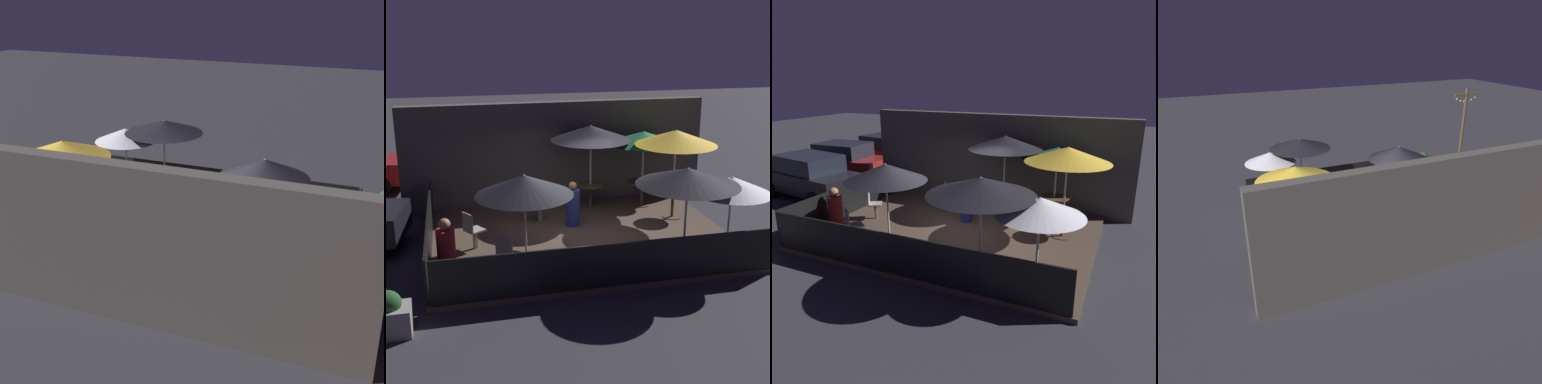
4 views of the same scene
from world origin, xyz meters
TOP-DOWN VIEW (x-y plane):
  - ground_plane at (0.00, 0.00)m, footprint 60.00×60.00m
  - patio_deck at (0.00, 0.00)m, footprint 7.53×5.72m
  - building_wall at (0.00, 3.09)m, footprint 9.13×0.36m
  - fence_front at (0.00, -2.82)m, footprint 7.33×0.05m
  - fence_side_left at (-3.72, 0.00)m, footprint 0.05×5.52m
  - patio_umbrella_0 at (2.82, 0.77)m, footprint 2.22×2.22m
  - patio_umbrella_1 at (2.34, 1.96)m, footprint 2.06×2.06m
  - patio_umbrella_2 at (0.75, 1.93)m, footprint 2.27×2.27m
  - patio_umbrella_3 at (2.83, -2.26)m, footprint 1.74×1.74m
  - patio_umbrella_4 at (1.70, -2.43)m, footprint 2.19×2.19m
  - patio_umbrella_5 at (-1.56, -1.04)m, footprint 2.21×2.21m
  - dining_table_0 at (2.82, 0.77)m, footprint 0.93×0.93m
  - dining_table_1 at (2.34, 1.96)m, footprint 0.89×0.89m
  - dining_table_2 at (0.75, 1.93)m, footprint 0.76×0.76m
  - patio_chair_0 at (-2.72, -0.20)m, footprint 0.55×0.55m
  - patio_chair_1 at (-0.90, 1.34)m, footprint 0.51×0.51m
  - patio_chair_2 at (-2.08, -1.89)m, footprint 0.56×0.56m
  - patron_0 at (-3.33, -1.13)m, footprint 0.53×0.53m
  - patron_1 at (-0.03, 0.79)m, footprint 0.45×0.45m

SIDE VIEW (x-z plane):
  - ground_plane at x=0.00m, z-range 0.00..0.00m
  - patio_deck at x=0.00m, z-range 0.00..0.12m
  - fence_front at x=0.00m, z-range 0.12..1.07m
  - fence_side_left at x=-3.72m, z-range 0.12..1.07m
  - patio_chair_0 at x=-2.72m, z-range 0.16..1.09m
  - patron_0 at x=-3.33m, z-range 0.05..1.21m
  - patio_chair_1 at x=-0.90m, z-range 0.17..1.12m
  - patio_chair_2 at x=-2.08m, z-range 0.17..1.12m
  - patron_1 at x=-0.03m, z-range 0.05..1.27m
  - dining_table_0 at x=2.82m, z-range 0.34..1.06m
  - dining_table_1 at x=2.34m, z-range 0.34..1.07m
  - dining_table_2 at x=0.75m, z-range 0.34..1.10m
  - building_wall at x=0.00m, z-range 0.00..3.13m
  - patio_umbrella_5 at x=-1.56m, z-range 0.89..2.89m
  - patio_umbrella_3 at x=2.83m, z-range 0.94..2.95m
  - patio_umbrella_1 at x=2.34m, z-range 1.06..3.29m
  - patio_umbrella_4 at x=1.70m, z-range 1.09..3.41m
  - patio_umbrella_0 at x=2.82m, z-range 1.15..3.62m
  - patio_umbrella_2 at x=0.75m, z-range 1.15..3.63m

